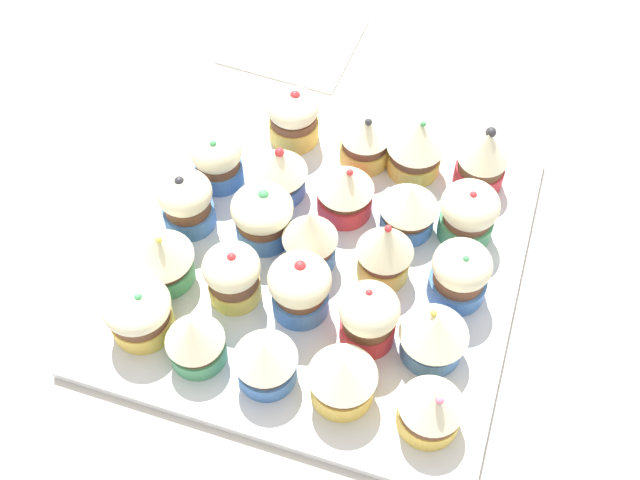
# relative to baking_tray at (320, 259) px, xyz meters

# --- Properties ---
(ground_plane) EXTENTS (1.80, 1.80, 0.03)m
(ground_plane) POSITION_rel_baking_tray_xyz_m (0.00, 0.00, -0.02)
(ground_plane) COLOR beige
(baking_tray) EXTENTS (0.41, 0.41, 0.01)m
(baking_tray) POSITION_rel_baking_tray_xyz_m (0.00, 0.00, 0.00)
(baking_tray) COLOR silver
(baking_tray) RESTS_ON ground_plane
(cupcake_0) EXTENTS (0.06, 0.06, 0.07)m
(cupcake_0) POSITION_rel_baking_tray_xyz_m (-0.14, -0.15, 0.04)
(cupcake_0) COLOR #EFC651
(cupcake_0) RESTS_ON baking_tray
(cupcake_1) EXTENTS (0.07, 0.07, 0.07)m
(cupcake_1) POSITION_rel_baking_tray_xyz_m (-0.07, -0.14, 0.04)
(cupcake_1) COLOR #477AC6
(cupcake_1) RESTS_ON baking_tray
(cupcake_2) EXTENTS (0.06, 0.06, 0.07)m
(cupcake_2) POSITION_rel_baking_tray_xyz_m (-0.00, -0.14, 0.04)
(cupcake_2) COLOR #477AC6
(cupcake_2) RESTS_ON baking_tray
(cupcake_3) EXTENTS (0.06, 0.06, 0.07)m
(cupcake_3) POSITION_rel_baking_tray_xyz_m (0.07, -0.14, 0.04)
(cupcake_3) COLOR #4C9E6B
(cupcake_3) RESTS_ON baking_tray
(cupcake_4) EXTENTS (0.05, 0.05, 0.08)m
(cupcake_4) POSITION_rel_baking_tray_xyz_m (0.15, -0.14, 0.05)
(cupcake_4) COLOR #D1333D
(cupcake_4) RESTS_ON baking_tray
(cupcake_5) EXTENTS (0.06, 0.06, 0.07)m
(cupcake_5) POSITION_rel_baking_tray_xyz_m (-0.14, -0.07, 0.04)
(cupcake_5) COLOR #EFC651
(cupcake_5) RESTS_ON baking_tray
(cupcake_6) EXTENTS (0.06, 0.06, 0.08)m
(cupcake_6) POSITION_rel_baking_tray_xyz_m (-0.08, -0.07, 0.05)
(cupcake_6) COLOR #D1333D
(cupcake_6) RESTS_ON baking_tray
(cupcake_7) EXTENTS (0.06, 0.06, 0.08)m
(cupcake_7) POSITION_rel_baking_tray_xyz_m (-0.00, -0.07, 0.05)
(cupcake_7) COLOR #EFC651
(cupcake_7) RESTS_ON baking_tray
(cupcake_8) EXTENTS (0.06, 0.06, 0.07)m
(cupcake_8) POSITION_rel_baking_tray_xyz_m (0.06, -0.08, 0.04)
(cupcake_8) COLOR #477AC6
(cupcake_8) RESTS_ON baking_tray
(cupcake_9) EXTENTS (0.06, 0.06, 0.08)m
(cupcake_9) POSITION_rel_baking_tray_xyz_m (0.14, -0.06, 0.04)
(cupcake_9) COLOR #EFC651
(cupcake_9) RESTS_ON baking_tray
(cupcake_10) EXTENTS (0.06, 0.06, 0.07)m
(cupcake_10) POSITION_rel_baking_tray_xyz_m (-0.14, 0.01, 0.04)
(cupcake_10) COLOR #477AC6
(cupcake_10) RESTS_ON baking_tray
(cupcake_11) EXTENTS (0.06, 0.06, 0.08)m
(cupcake_11) POSITION_rel_baking_tray_xyz_m (-0.06, 0.00, 0.04)
(cupcake_11) COLOR #477AC6
(cupcake_11) RESTS_ON baking_tray
(cupcake_12) EXTENTS (0.06, 0.06, 0.08)m
(cupcake_12) POSITION_rel_baking_tray_xyz_m (-0.01, 0.01, 0.05)
(cupcake_12) COLOR #477AC6
(cupcake_12) RESTS_ON baking_tray
(cupcake_13) EXTENTS (0.06, 0.06, 0.07)m
(cupcake_13) POSITION_rel_baking_tray_xyz_m (0.07, -0.01, 0.04)
(cupcake_13) COLOR #D1333D
(cupcake_13) RESTS_ON baking_tray
(cupcake_14) EXTENTS (0.06, 0.06, 0.07)m
(cupcake_14) POSITION_rel_baking_tray_xyz_m (0.14, -0.01, 0.04)
(cupcake_14) COLOR #EFC651
(cupcake_14) RESTS_ON baking_tray
(cupcake_15) EXTENTS (0.06, 0.06, 0.07)m
(cupcake_15) POSITION_rel_baking_tray_xyz_m (-0.15, 0.08, 0.04)
(cupcake_15) COLOR #4C9E6B
(cupcake_15) RESTS_ON baking_tray
(cupcake_16) EXTENTS (0.06, 0.06, 0.07)m
(cupcake_16) POSITION_rel_baking_tray_xyz_m (-0.07, 0.07, 0.04)
(cupcake_16) COLOR #EFC651
(cupcake_16) RESTS_ON baking_tray
(cupcake_17) EXTENTS (0.06, 0.06, 0.07)m
(cupcake_17) POSITION_rel_baking_tray_xyz_m (0.01, 0.06, 0.04)
(cupcake_17) COLOR #477AC6
(cupcake_17) RESTS_ON baking_tray
(cupcake_18) EXTENTS (0.06, 0.06, 0.07)m
(cupcake_18) POSITION_rel_baking_tray_xyz_m (0.07, 0.07, 0.04)
(cupcake_18) COLOR #477AC6
(cupcake_18) RESTS_ON baking_tray
(cupcake_19) EXTENTS (0.06, 0.06, 0.07)m
(cupcake_19) POSITION_rel_baking_tray_xyz_m (0.15, 0.08, 0.04)
(cupcake_19) COLOR #EFC651
(cupcake_19) RESTS_ON baking_tray
(cupcake_20) EXTENTS (0.07, 0.07, 0.06)m
(cupcake_20) POSITION_rel_baking_tray_xyz_m (-0.13, 0.14, 0.04)
(cupcake_20) COLOR #EFC651
(cupcake_20) RESTS_ON baking_tray
(cupcake_21) EXTENTS (0.07, 0.07, 0.07)m
(cupcake_21) POSITION_rel_baking_tray_xyz_m (-0.07, 0.14, 0.04)
(cupcake_21) COLOR #4C9E6B
(cupcake_21) RESTS_ON baking_tray
(cupcake_22) EXTENTS (0.06, 0.06, 0.07)m
(cupcake_22) POSITION_rel_baking_tray_xyz_m (0.00, 0.15, 0.04)
(cupcake_22) COLOR #477AC6
(cupcake_22) RESTS_ON baking_tray
(cupcake_23) EXTENTS (0.06, 0.06, 0.07)m
(cupcake_23) POSITION_rel_baking_tray_xyz_m (0.06, 0.14, 0.04)
(cupcake_23) COLOR #477AC6
(cupcake_23) RESTS_ON baking_tray
(napkin) EXTENTS (0.15, 0.17, 0.01)m
(napkin) POSITION_rel_baking_tray_xyz_m (0.31, 0.14, -0.00)
(napkin) COLOR white
(napkin) RESTS_ON ground_plane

